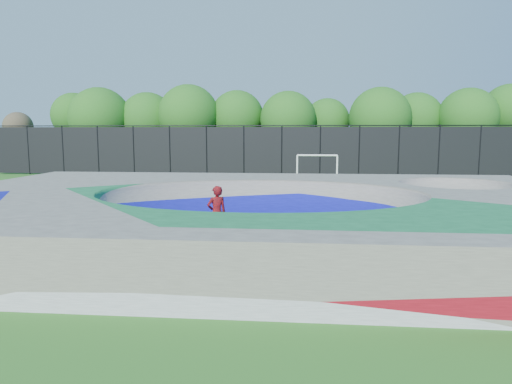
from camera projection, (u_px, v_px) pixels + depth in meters
ground at (260, 236)px, 15.40m from camera, size 120.00×120.00×0.00m
skate_deck at (260, 214)px, 15.31m from camera, size 22.00×14.00×1.50m
skater at (217, 213)px, 14.63m from camera, size 0.78×0.70×1.78m
skateboard at (217, 240)px, 14.74m from camera, size 0.80×0.54×0.05m
soccer_goal at (317, 163)px, 32.16m from camera, size 2.92×0.12×1.93m
fence at (282, 150)px, 35.87m from camera, size 48.09×0.09×4.04m
treeline at (289, 118)px, 40.09m from camera, size 51.75×7.19×7.66m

